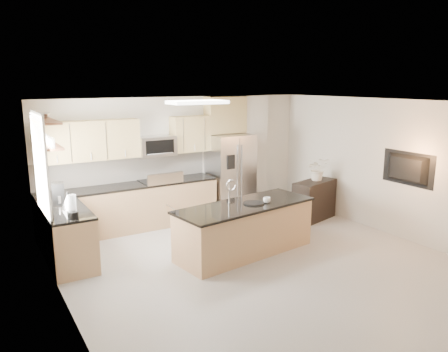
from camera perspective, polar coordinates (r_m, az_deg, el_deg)
floor at (r=7.14m, az=5.77°, el=-11.89°), size 6.50×6.50×0.00m
ceiling at (r=6.52m, az=6.27°, el=9.45°), size 6.00×6.50×0.02m
wall_back at (r=9.46m, az=-5.86°, el=2.37°), size 6.00×0.02×2.60m
wall_left at (r=5.52m, az=-19.92°, el=-5.46°), size 0.02×6.50×2.60m
wall_right at (r=8.81m, az=21.85°, el=0.82°), size 0.02×6.50×2.60m
back_counter at (r=8.91m, az=-12.03°, el=-3.92°), size 3.55×0.66×1.44m
left_counter at (r=7.57m, az=-19.81°, el=-7.40°), size 0.66×1.50×0.92m
range at (r=9.11m, az=-8.29°, el=-3.42°), size 0.76×0.64×1.14m
upper_cabinets at (r=8.76m, az=-13.23°, el=4.80°), size 3.50×0.33×0.75m
microwave at (r=8.98m, az=-8.82°, el=3.90°), size 0.76×0.40×0.40m
refrigerator at (r=9.70m, az=0.82°, el=0.22°), size 0.92×0.78×1.78m
partition_column at (r=10.22m, az=3.79°, el=3.15°), size 0.60×0.30×2.60m
window at (r=7.23m, az=-22.82°, el=1.23°), size 0.04×1.15×1.65m
shelf_lower at (r=7.29m, az=-22.15°, el=3.78°), size 0.30×1.20×0.04m
shelf_upper at (r=7.26m, az=-22.38°, el=6.67°), size 0.30×1.20×0.04m
ceiling_fixture at (r=7.67m, az=-3.50°, el=9.60°), size 1.00×0.50×0.06m
island at (r=7.56m, az=2.74°, el=-6.86°), size 2.61×1.24×1.29m
credenza at (r=9.56m, az=11.68°, el=-3.11°), size 1.13×0.70×0.84m
cup at (r=7.52m, az=5.61°, el=-3.15°), size 0.17×0.17×0.10m
platter at (r=7.47m, az=3.90°, el=-3.55°), size 0.40×0.40×0.02m
blender at (r=6.82m, az=-19.18°, el=-4.02°), size 0.16×0.16×0.37m
kettle at (r=7.38m, az=-19.70°, el=-3.15°), size 0.22×0.22×0.28m
coffee_maker at (r=7.73m, az=-20.81°, el=-2.19°), size 0.23×0.26×0.36m
bowl at (r=7.64m, az=-22.89°, el=7.38°), size 0.52×0.52×0.10m
flower_vase at (r=9.48m, az=12.19°, el=1.62°), size 0.83×0.78×0.73m
television at (r=8.61m, az=22.56°, el=0.86°), size 0.14×1.08×0.62m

